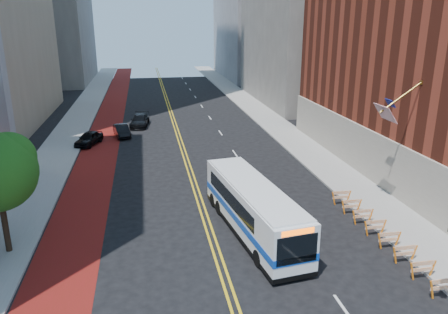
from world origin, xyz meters
The scene contains 12 objects.
ground centered at (0.00, 0.00, 0.00)m, with size 160.00×160.00×0.00m, color black.
sidewalk_left centered at (-12.00, 30.00, 0.07)m, with size 4.00×140.00×0.15m, color gray.
sidewalk_right centered at (12.00, 30.00, 0.07)m, with size 4.00×140.00×0.15m, color gray.
bus_lane_paint centered at (-8.10, 30.00, 0.00)m, with size 3.60×140.00×0.01m, color #60160D.
center_line_inner centered at (-0.18, 30.00, 0.00)m, with size 0.14×140.00×0.01m, color gold.
center_line_outer centered at (0.18, 30.00, 0.00)m, with size 0.14×140.00×0.01m, color gold.
lane_dashes centered at (4.80, 38.00, 0.01)m, with size 0.14×98.20×0.01m.
construction_barriers centered at (9.60, 3.42, 0.68)m, with size 1.42×10.91×1.00m.
transit_bus centered at (2.52, 6.00, 1.62)m, with size 3.97×11.52×3.10m.
car_a centered at (-9.30, 27.60, 0.68)m, with size 1.62×4.02×1.37m, color black.
car_b centered at (-6.12, 30.43, 0.66)m, with size 1.39×3.98×1.31m, color black.
car_c centered at (-4.19, 34.89, 0.70)m, with size 1.95×4.79×1.39m, color black.
Camera 1 is at (-3.47, -17.23, 12.41)m, focal length 35.00 mm.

